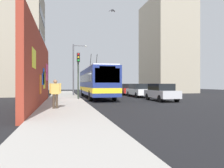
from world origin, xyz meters
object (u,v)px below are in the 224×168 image
object	(u,v)px
parked_car_white	(139,90)
street_lamp	(75,66)
parked_car_black	(115,88)
traffic_light	(78,68)
parked_car_red	(126,89)
parked_car_silver	(161,92)
pedestrian_near_wall	(55,92)
city_bus	(96,82)

from	to	relation	value
parked_car_white	street_lamp	world-z (taller)	street_lamp
parked_car_black	traffic_light	distance (m)	17.33
parked_car_white	traffic_light	size ratio (longest dim) A/B	1.04
street_lamp	parked_car_red	bearing A→B (deg)	-74.98
parked_car_silver	parked_car_red	bearing A→B (deg)	-0.00
parked_car_red	street_lamp	distance (m)	8.08
parked_car_black	pedestrian_near_wall	bearing A→B (deg)	158.21
pedestrian_near_wall	parked_car_red	bearing A→B (deg)	-29.07
parked_car_silver	street_lamp	size ratio (longest dim) A/B	0.65
parked_car_red	traffic_light	size ratio (longest dim) A/B	1.09
parked_car_white	pedestrian_near_wall	bearing A→B (deg)	140.45
parked_car_black	pedestrian_near_wall	xyz separation A→B (m)	(-23.00, 9.19, 0.29)
pedestrian_near_wall	street_lamp	distance (m)	14.97
traffic_light	street_lamp	world-z (taller)	street_lamp
parked_car_white	parked_car_black	size ratio (longest dim) A/B	0.92
parked_car_red	parked_car_silver	bearing A→B (deg)	180.00
parked_car_red	pedestrian_near_wall	world-z (taller)	pedestrian_near_wall
parked_car_white	traffic_light	world-z (taller)	traffic_light
parked_car_silver	parked_car_red	xyz separation A→B (m)	(11.20, -0.00, 0.00)
parked_car_white	parked_car_black	distance (m)	11.87
parked_car_silver	parked_car_black	world-z (taller)	same
parked_car_silver	pedestrian_near_wall	xyz separation A→B (m)	(-5.33, 9.19, 0.29)
parked_car_white	street_lamp	bearing A→B (deg)	64.48
parked_car_white	parked_car_black	bearing A→B (deg)	-0.00
parked_car_silver	traffic_light	distance (m)	7.97
pedestrian_near_wall	traffic_light	xyz separation A→B (m)	(7.47, -1.84, 1.92)
city_bus	parked_car_white	distance (m)	5.31
parked_car_silver	street_lamp	world-z (taller)	street_lamp
street_lamp	parked_car_silver	bearing A→B (deg)	-141.96
parked_car_white	parked_car_red	xyz separation A→B (m)	(5.40, -0.00, 0.00)
pedestrian_near_wall	traffic_light	distance (m)	7.93
parked_car_white	street_lamp	size ratio (longest dim) A/B	0.71
parked_car_white	traffic_light	xyz separation A→B (m)	(-3.66, 7.35, 2.21)
parked_car_silver	city_bus	bearing A→B (deg)	44.01
city_bus	street_lamp	world-z (taller)	street_lamp
city_bus	parked_car_red	world-z (taller)	city_bus
parked_car_silver	parked_car_black	bearing A→B (deg)	-0.00
parked_car_silver	parked_car_white	xyz separation A→B (m)	(5.80, -0.00, 0.00)
city_bus	pedestrian_near_wall	world-z (taller)	city_bus
parked_car_silver	street_lamp	bearing A→B (deg)	38.04
city_bus	traffic_light	world-z (taller)	city_bus
city_bus	street_lamp	distance (m)	4.82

